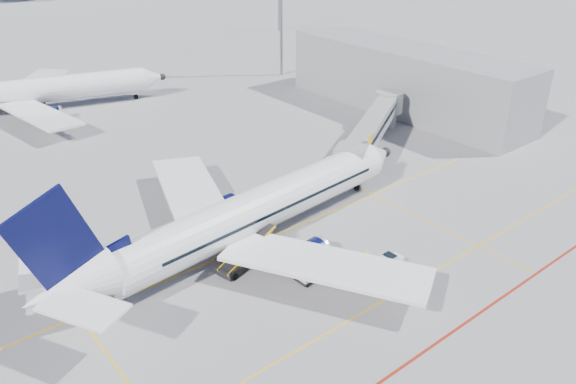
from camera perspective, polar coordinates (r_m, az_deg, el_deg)
name	(u,v)px	position (r m, az deg, el deg)	size (l,w,h in m)	color
ground	(330,270)	(51.24, 4.34, -7.94)	(420.00, 420.00, 0.00)	gray
apron_markings	(357,293)	(48.70, 7.02, -10.19)	(90.00, 35.12, 0.01)	#E0A60B
jet_bridge	(375,125)	(75.25, 8.81, 6.78)	(23.55, 15.78, 6.30)	gray
terminal_block	(405,79)	(92.46, 11.76, 11.15)	(10.00, 42.00, 10.00)	gray
floodlight_mast_ne	(281,2)	(109.72, -0.71, 18.70)	(3.20, 0.61, 25.45)	gray
main_aircraft	(248,215)	(53.39, -4.07, -2.31)	(43.46, 37.82, 12.70)	white
second_aircraft	(34,91)	(99.17, -24.36, 9.32)	(40.53, 34.72, 12.05)	white
baggage_tug	(391,261)	(51.94, 10.44, -6.90)	(2.14, 1.31, 1.47)	white
cargo_dolly	(314,268)	(49.65, 2.63, -7.68)	(3.57, 1.69, 1.93)	black
belt_loader	(242,260)	(51.35, -4.65, -6.92)	(6.84, 2.96, 2.74)	black
ramp_worker	(366,259)	(51.57, 7.97, -6.79)	(0.61, 0.40, 1.66)	yellow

